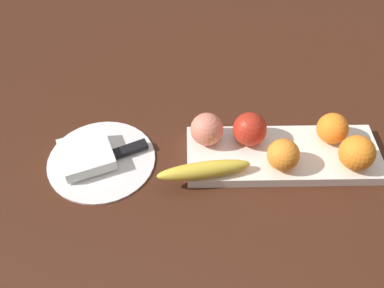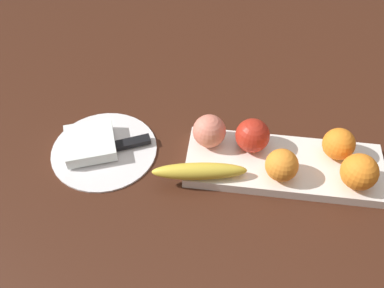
{
  "view_description": "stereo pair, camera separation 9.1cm",
  "coord_description": "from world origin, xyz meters",
  "px_view_note": "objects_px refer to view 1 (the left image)",
  "views": [
    {
      "loc": [
        0.19,
        0.61,
        0.73
      ],
      "look_at": [
        0.18,
        0.0,
        0.05
      ],
      "focal_mm": 39.32,
      "sensor_mm": 36.0,
      "label": 1
    },
    {
      "loc": [
        0.1,
        0.6,
        0.73
      ],
      "look_at": [
        0.18,
        0.0,
        0.05
      ],
      "focal_mm": 39.32,
      "sensor_mm": 36.0,
      "label": 2
    }
  ],
  "objects_px": {
    "orange_center": "(357,153)",
    "folded_napkin": "(86,155)",
    "fruit_tray": "(283,155)",
    "dinner_plate": "(101,160)",
    "orange_near_apple": "(283,155)",
    "orange_near_banana": "(332,128)",
    "peach": "(207,129)",
    "knife": "(122,152)",
    "banana": "(204,170)",
    "apple": "(250,129)"
  },
  "relations": [
    {
      "from": "banana",
      "to": "orange_center",
      "type": "relative_size",
      "value": 2.63
    },
    {
      "from": "orange_near_banana",
      "to": "knife",
      "type": "height_order",
      "value": "orange_near_banana"
    },
    {
      "from": "banana",
      "to": "folded_napkin",
      "type": "xyz_separation_m",
      "value": [
        0.26,
        -0.06,
        -0.02
      ]
    },
    {
      "from": "orange_near_banana",
      "to": "dinner_plate",
      "type": "bearing_deg",
      "value": 4.13
    },
    {
      "from": "banana",
      "to": "folded_napkin",
      "type": "bearing_deg",
      "value": 157.44
    },
    {
      "from": "peach",
      "to": "folded_napkin",
      "type": "distance_m",
      "value": 0.27
    },
    {
      "from": "orange_near_apple",
      "to": "orange_near_banana",
      "type": "bearing_deg",
      "value": -148.33
    },
    {
      "from": "apple",
      "to": "folded_napkin",
      "type": "xyz_separation_m",
      "value": [
        0.36,
        0.04,
        -0.04
      ]
    },
    {
      "from": "apple",
      "to": "banana",
      "type": "relative_size",
      "value": 0.38
    },
    {
      "from": "apple",
      "to": "folded_napkin",
      "type": "height_order",
      "value": "apple"
    },
    {
      "from": "orange_center",
      "to": "folded_napkin",
      "type": "xyz_separation_m",
      "value": [
        0.58,
        -0.04,
        -0.04
      ]
    },
    {
      "from": "fruit_tray",
      "to": "orange_near_banana",
      "type": "height_order",
      "value": "orange_near_banana"
    },
    {
      "from": "fruit_tray",
      "to": "orange_near_banana",
      "type": "xyz_separation_m",
      "value": [
        -0.11,
        -0.04,
        0.05
      ]
    },
    {
      "from": "peach",
      "to": "knife",
      "type": "distance_m",
      "value": 0.2
    },
    {
      "from": "apple",
      "to": "dinner_plate",
      "type": "relative_size",
      "value": 0.31
    },
    {
      "from": "peach",
      "to": "banana",
      "type": "bearing_deg",
      "value": 84.6
    },
    {
      "from": "fruit_tray",
      "to": "knife",
      "type": "distance_m",
      "value": 0.36
    },
    {
      "from": "apple",
      "to": "orange_center",
      "type": "distance_m",
      "value": 0.23
    },
    {
      "from": "banana",
      "to": "orange_near_banana",
      "type": "height_order",
      "value": "orange_near_banana"
    },
    {
      "from": "fruit_tray",
      "to": "dinner_plate",
      "type": "distance_m",
      "value": 0.41
    },
    {
      "from": "folded_napkin",
      "to": "knife",
      "type": "xyz_separation_m",
      "value": [
        -0.08,
        -0.01,
        -0.01
      ]
    },
    {
      "from": "knife",
      "to": "peach",
      "type": "bearing_deg",
      "value": 161.74
    },
    {
      "from": "fruit_tray",
      "to": "orange_near_apple",
      "type": "bearing_deg",
      "value": 71.62
    },
    {
      "from": "orange_near_apple",
      "to": "knife",
      "type": "bearing_deg",
      "value": -8.41
    },
    {
      "from": "folded_napkin",
      "to": "fruit_tray",
      "type": "bearing_deg",
      "value": -180.0
    },
    {
      "from": "knife",
      "to": "folded_napkin",
      "type": "bearing_deg",
      "value": -14.89
    },
    {
      "from": "dinner_plate",
      "to": "folded_napkin",
      "type": "relative_size",
      "value": 2.14
    },
    {
      "from": "fruit_tray",
      "to": "peach",
      "type": "bearing_deg",
      "value": -12.32
    },
    {
      "from": "dinner_plate",
      "to": "orange_near_apple",
      "type": "bearing_deg",
      "value": 174.51
    },
    {
      "from": "orange_near_apple",
      "to": "orange_near_banana",
      "type": "distance_m",
      "value": 0.14
    },
    {
      "from": "peach",
      "to": "knife",
      "type": "height_order",
      "value": "peach"
    },
    {
      "from": "orange_center",
      "to": "peach",
      "type": "relative_size",
      "value": 1.03
    },
    {
      "from": "apple",
      "to": "orange_near_banana",
      "type": "relative_size",
      "value": 1.08
    },
    {
      "from": "apple",
      "to": "folded_napkin",
      "type": "relative_size",
      "value": 0.67
    },
    {
      "from": "orange_near_apple",
      "to": "banana",
      "type": "bearing_deg",
      "value": 8.54
    },
    {
      "from": "orange_center",
      "to": "knife",
      "type": "distance_m",
      "value": 0.51
    },
    {
      "from": "fruit_tray",
      "to": "dinner_plate",
      "type": "relative_size",
      "value": 1.78
    },
    {
      "from": "folded_napkin",
      "to": "apple",
      "type": "bearing_deg",
      "value": -174.44
    },
    {
      "from": "folded_napkin",
      "to": "orange_center",
      "type": "bearing_deg",
      "value": 176.27
    },
    {
      "from": "fruit_tray",
      "to": "orange_near_banana",
      "type": "distance_m",
      "value": 0.12
    },
    {
      "from": "orange_near_banana",
      "to": "folded_napkin",
      "type": "bearing_deg",
      "value": 3.9
    },
    {
      "from": "orange_near_apple",
      "to": "orange_near_banana",
      "type": "relative_size",
      "value": 0.99
    },
    {
      "from": "orange_near_apple",
      "to": "folded_napkin",
      "type": "relative_size",
      "value": 0.61
    },
    {
      "from": "orange_near_apple",
      "to": "dinner_plate",
      "type": "bearing_deg",
      "value": -5.49
    },
    {
      "from": "orange_near_banana",
      "to": "folded_napkin",
      "type": "height_order",
      "value": "orange_near_banana"
    },
    {
      "from": "orange_near_apple",
      "to": "orange_center",
      "type": "height_order",
      "value": "orange_center"
    },
    {
      "from": "orange_near_banana",
      "to": "orange_center",
      "type": "bearing_deg",
      "value": 113.45
    },
    {
      "from": "fruit_tray",
      "to": "orange_center",
      "type": "height_order",
      "value": "orange_center"
    },
    {
      "from": "dinner_plate",
      "to": "knife",
      "type": "distance_m",
      "value": 0.05
    },
    {
      "from": "orange_center",
      "to": "knife",
      "type": "xyz_separation_m",
      "value": [
        0.5,
        -0.05,
        -0.05
      ]
    }
  ]
}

